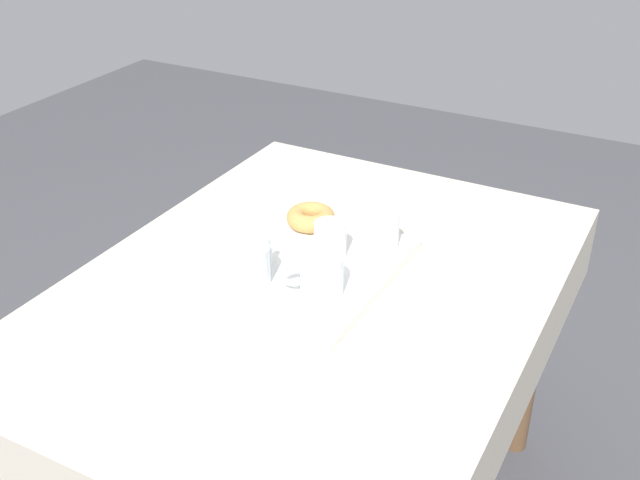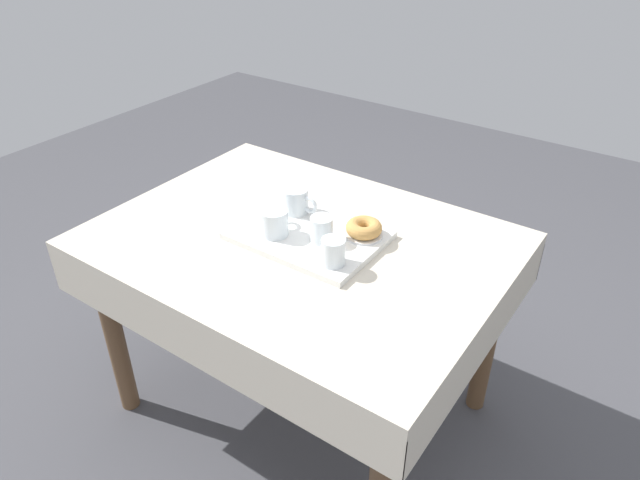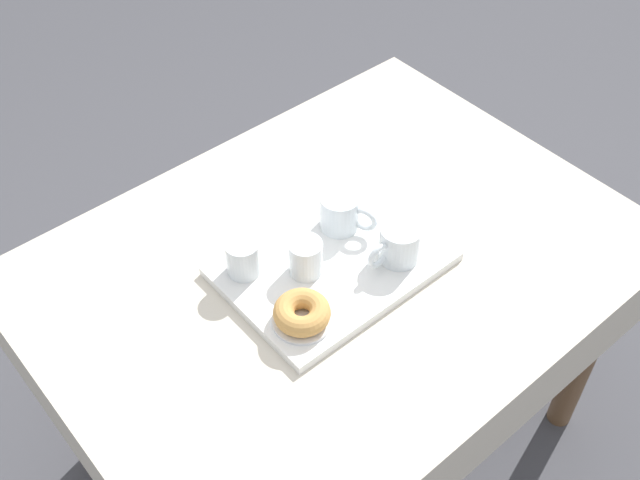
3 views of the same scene
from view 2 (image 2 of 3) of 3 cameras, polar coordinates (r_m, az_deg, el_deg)
The scene contains 9 objects.
ground_plane at distance 2.27m, azimuth -1.66°, elevation -15.53°, with size 6.00×6.00×0.00m, color #47474C.
dining_table at distance 1.85m, azimuth -1.96°, elevation -2.35°, with size 1.23×0.92×0.73m.
serving_tray at distance 1.79m, azimuth -1.12°, elevation 0.46°, with size 0.44×0.32×0.02m, color white.
tea_mug_left at distance 1.76m, azimuth -4.42°, elevation 1.67°, with size 0.08×0.12×0.08m.
tea_mug_right at distance 1.87m, azimuth -2.35°, elevation 3.78°, with size 0.13×0.08×0.08m.
water_glass_near at distance 1.62m, azimuth 1.28°, elevation -1.27°, with size 0.07×0.07×0.08m.
water_glass_far at distance 1.73m, azimuth 0.25°, elevation 0.99°, with size 0.07×0.07×0.08m.
donut_plate_left at distance 1.77m, azimuth 4.24°, elevation 0.53°, with size 0.12×0.12×0.01m, color white.
sugar_donut_left at distance 1.76m, azimuth 4.27°, elevation 1.19°, with size 0.11×0.11×0.04m, color tan.
Camera 2 is at (0.92, -1.21, 1.68)m, focal length 33.04 mm.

